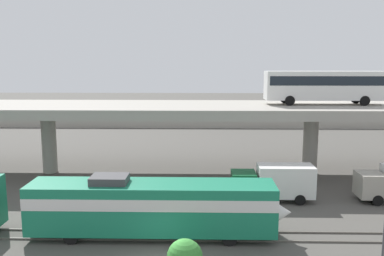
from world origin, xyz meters
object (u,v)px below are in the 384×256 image
at_px(parked_car_0, 160,113).
at_px(parked_car_2, 356,113).
at_px(service_truck_west, 275,182).
at_px(parked_car_1, 203,111).
at_px(parked_car_4, 39,111).
at_px(parked_car_5, 318,112).
at_px(transit_bus_on_overpass, 324,84).
at_px(parked_car_3, 262,112).
at_px(train_locomotive, 164,205).

height_order(parked_car_0, parked_car_2, same).
relative_size(service_truck_west, parked_car_1, 1.46).
xyz_separation_m(service_truck_west, parked_car_4, (-37.46, 44.70, 0.42)).
xyz_separation_m(parked_car_2, parked_car_5, (-6.12, 2.65, -0.00)).
bearing_deg(transit_bus_on_overpass, parked_car_2, -115.27).
distance_m(transit_bus_on_overpass, parked_car_1, 38.97).
bearing_deg(parked_car_3, service_truck_west, 83.18).
xyz_separation_m(train_locomotive, parked_car_1, (2.64, 52.83, -0.13)).
height_order(parked_car_0, parked_car_3, same).
height_order(parked_car_0, parked_car_5, same).
height_order(parked_car_1, parked_car_2, same).
bearing_deg(parked_car_2, parked_car_4, 178.20).
distance_m(transit_bus_on_overpass, parked_car_3, 35.96).
xyz_separation_m(train_locomotive, parked_car_0, (-5.26, 50.23, -0.14)).
bearing_deg(parked_car_4, parked_car_3, 179.53).
xyz_separation_m(service_truck_west, parked_car_5, (16.16, 45.47, 0.42)).
distance_m(train_locomotive, parked_car_3, 53.63).
relative_size(service_truck_west, parked_car_0, 1.68).
relative_size(parked_car_0, parked_car_2, 0.97).
height_order(train_locomotive, parked_car_5, train_locomotive).
distance_m(parked_car_0, parked_car_3, 19.23).
distance_m(train_locomotive, transit_bus_on_overpass, 23.43).
distance_m(train_locomotive, parked_car_0, 50.50).
bearing_deg(parked_car_0, train_locomotive, -84.02).
relative_size(transit_bus_on_overpass, parked_car_2, 2.88).
bearing_deg(parked_car_2, parked_car_1, 174.81).
xyz_separation_m(transit_bus_on_overpass, service_truck_west, (-6.38, -9.13, -7.61)).
bearing_deg(parked_car_4, parked_car_2, 178.20).
height_order(train_locomotive, parked_car_4, train_locomotive).
height_order(service_truck_west, parked_car_4, service_truck_west).
xyz_separation_m(transit_bus_on_overpass, parked_car_1, (-12.34, 36.26, -7.19)).
bearing_deg(service_truck_west, parked_car_4, -50.03).
relative_size(transit_bus_on_overpass, parked_car_3, 2.73).
xyz_separation_m(parked_car_3, parked_car_5, (10.85, 1.13, -0.00)).
height_order(service_truck_west, parked_car_5, service_truck_west).
bearing_deg(parked_car_1, parked_car_2, 174.81).
distance_m(transit_bus_on_overpass, parked_car_5, 38.31).
xyz_separation_m(parked_car_0, parked_car_3, (19.17, 1.56, 0.00)).
xyz_separation_m(parked_car_0, parked_car_4, (-23.60, 1.92, 0.00)).
height_order(parked_car_3, parked_car_5, same).
bearing_deg(parked_car_5, parked_car_2, -23.40).
distance_m(parked_car_1, parked_car_3, 11.32).
xyz_separation_m(train_locomotive, parked_car_5, (24.76, 52.92, -0.14)).
xyz_separation_m(train_locomotive, parked_car_4, (-28.86, 52.15, -0.14)).
height_order(parked_car_2, parked_car_3, same).
xyz_separation_m(parked_car_2, parked_car_3, (-16.97, 1.52, 0.00)).
height_order(service_truck_west, parked_car_2, service_truck_west).
relative_size(parked_car_0, parked_car_1, 0.87).
height_order(transit_bus_on_overpass, parked_car_2, transit_bus_on_overpass).
height_order(train_locomotive, transit_bus_on_overpass, transit_bus_on_overpass).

